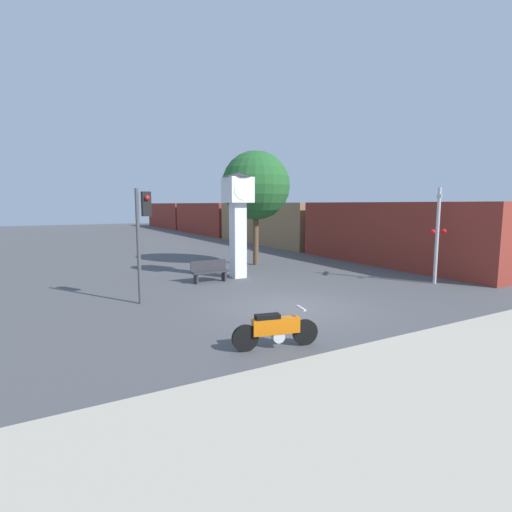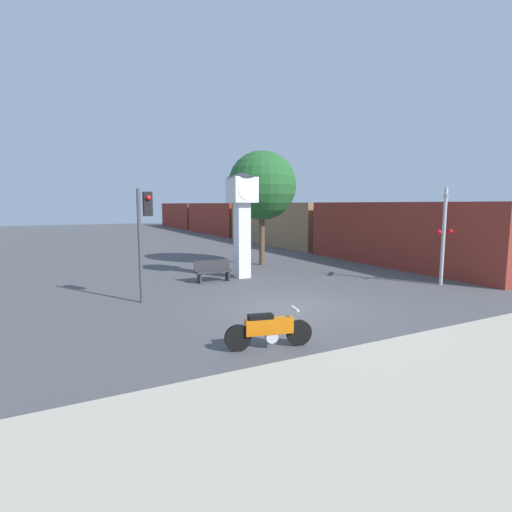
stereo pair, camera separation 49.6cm
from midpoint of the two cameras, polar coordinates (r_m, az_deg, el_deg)
ground_plane at (r=12.98m, az=6.01°, el=-7.33°), size 120.00×120.00×0.00m
sidewalk_strip at (r=8.45m, az=33.71°, el=-16.48°), size 36.00×6.00×0.10m
motorcycle at (r=9.30m, az=3.39°, el=-10.47°), size 2.05×0.64×0.92m
clock_tower at (r=17.80m, az=-1.21°, el=6.81°), size 1.33×1.33×4.67m
freight_train at (r=39.14m, az=-1.41°, el=5.09°), size 2.80×52.64×3.40m
traffic_light at (r=13.67m, az=-14.72°, el=4.38°), size 0.50×0.35×3.80m
railroad_crossing_signal at (r=17.95m, az=25.98°, el=3.05°), size 0.90×0.82×3.97m
street_tree at (r=21.62m, az=1.52°, el=10.00°), size 3.66×3.66×6.11m
bench at (r=17.10m, az=-5.31°, el=-2.05°), size 1.60×0.44×0.92m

